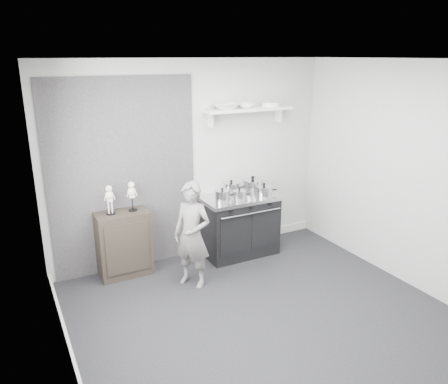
# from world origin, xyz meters

# --- Properties ---
(ground) EXTENTS (4.00, 4.00, 0.00)m
(ground) POSITION_xyz_m (0.00, 0.00, 0.00)
(ground) COLOR black
(ground) RESTS_ON ground
(room_shell) EXTENTS (4.02, 3.62, 2.71)m
(room_shell) POSITION_xyz_m (-0.09, 0.15, 1.64)
(room_shell) COLOR #B9B9B6
(room_shell) RESTS_ON ground
(wall_shelf) EXTENTS (1.30, 0.26, 0.24)m
(wall_shelf) POSITION_xyz_m (0.80, 1.68, 2.01)
(wall_shelf) COLOR silver
(wall_shelf) RESTS_ON room_shell
(stove) EXTENTS (1.08, 0.67, 0.86)m
(stove) POSITION_xyz_m (0.56, 1.48, 0.44)
(stove) COLOR black
(stove) RESTS_ON ground
(side_cabinet) EXTENTS (0.66, 0.38, 0.85)m
(side_cabinet) POSITION_xyz_m (-1.07, 1.61, 0.43)
(side_cabinet) COLOR black
(side_cabinet) RESTS_ON ground
(child) EXTENTS (0.54, 0.57, 1.32)m
(child) POSITION_xyz_m (-0.39, 0.95, 0.66)
(child) COLOR slate
(child) RESTS_ON ground
(pot_front_left) EXTENTS (0.28, 0.20, 0.19)m
(pot_front_left) POSITION_xyz_m (0.23, 1.36, 0.94)
(pot_front_left) COLOR silver
(pot_front_left) RESTS_ON stove
(pot_back_left) EXTENTS (0.32, 0.23, 0.21)m
(pot_back_left) POSITION_xyz_m (0.50, 1.60, 0.95)
(pot_back_left) COLOR silver
(pot_back_left) RESTS_ON stove
(pot_back_right) EXTENTS (0.39, 0.30, 0.24)m
(pot_back_right) POSITION_xyz_m (0.82, 1.55, 0.96)
(pot_back_right) COLOR silver
(pot_back_right) RESTS_ON stove
(pot_front_right) EXTENTS (0.33, 0.24, 0.19)m
(pot_front_right) POSITION_xyz_m (0.86, 1.32, 0.94)
(pot_front_right) COLOR silver
(pot_front_right) RESTS_ON stove
(pot_front_center) EXTENTS (0.27, 0.18, 0.16)m
(pot_front_center) POSITION_xyz_m (0.47, 1.33, 0.93)
(pot_front_center) COLOR silver
(pot_front_center) RESTS_ON stove
(skeleton_full) EXTENTS (0.12, 0.08, 0.42)m
(skeleton_full) POSITION_xyz_m (-1.20, 1.61, 1.06)
(skeleton_full) COLOR white
(skeleton_full) RESTS_ON side_cabinet
(skeleton_torso) EXTENTS (0.12, 0.08, 0.44)m
(skeleton_torso) POSITION_xyz_m (-0.92, 1.61, 1.07)
(skeleton_torso) COLOR white
(skeleton_torso) RESTS_ON side_cabinet
(bowl_large) EXTENTS (0.33, 0.33, 0.08)m
(bowl_large) POSITION_xyz_m (0.44, 1.67, 2.08)
(bowl_large) COLOR white
(bowl_large) RESTS_ON wall_shelf
(bowl_small) EXTENTS (0.22, 0.22, 0.07)m
(bowl_small) POSITION_xyz_m (0.76, 1.67, 2.07)
(bowl_small) COLOR white
(bowl_small) RESTS_ON wall_shelf
(plate_stack) EXTENTS (0.25, 0.25, 0.06)m
(plate_stack) POSITION_xyz_m (1.15, 1.67, 2.07)
(plate_stack) COLOR white
(plate_stack) RESTS_ON wall_shelf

